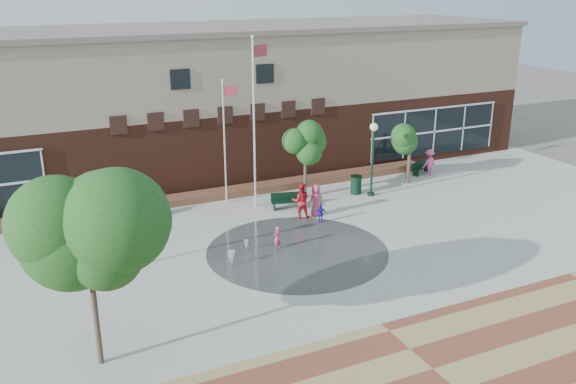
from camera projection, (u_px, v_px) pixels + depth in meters
name	position (u px, v px, depth m)	size (l,w,h in m)	color
ground	(328.00, 278.00, 25.61)	(120.00, 120.00, 0.00)	#666056
plaza_concrete	(288.00, 243.00, 29.03)	(46.00, 18.00, 0.01)	#A8A8A0
paver_band	(433.00, 369.00, 19.62)	(46.00, 6.00, 0.01)	brown
splash_pad	(297.00, 251.00, 28.17)	(8.40, 8.40, 0.01)	#383A3D
library_building	(199.00, 100.00, 39.04)	(44.40, 10.40, 9.20)	#59291D
flower_bed	(233.00, 195.00, 35.53)	(26.00, 1.20, 0.40)	maroon
flagpole_left	(255.00, 115.00, 32.13)	(1.03, 0.45, 9.26)	white
flagpole_right	(225.00, 136.00, 33.10)	(0.84, 0.28, 6.95)	white
lamp_left	(88.00, 222.00, 25.11)	(0.41, 0.41, 3.91)	black
lamp_right	(373.00, 151.00, 34.60)	(0.46, 0.46, 4.33)	black
bench_left	(147.00, 212.00, 32.13)	(2.09, 1.00, 1.02)	black
bench_mid	(288.00, 204.00, 33.31)	(1.89, 0.95, 0.92)	black
bench_right	(421.00, 170.00, 39.40)	(1.71, 1.05, 0.83)	black
trash_can	(356.00, 185.00, 35.63)	(0.67, 0.67, 1.10)	black
tree_big_left	(85.00, 225.00, 18.34)	(4.29, 4.29, 6.85)	#3F2F29
tree_mid	(306.00, 143.00, 34.13)	(2.64, 2.64, 4.45)	#3F2F29
tree_small_right	(410.00, 141.00, 36.72)	(2.19, 2.19, 3.73)	#3F2F29
water_jet_a	(232.00, 266.00, 26.74)	(0.34, 0.34, 0.67)	white
water_jet_b	(246.00, 251.00, 28.24)	(0.22, 0.22, 0.50)	white
child_splash	(277.00, 238.00, 28.26)	(0.41, 0.27, 1.12)	#D54986
adult_red	(301.00, 201.00, 31.83)	(0.94, 0.73, 1.93)	#B31822
adult_pink	(316.00, 200.00, 32.18)	(0.85, 0.55, 1.74)	#C43F69
child_blue	(321.00, 214.00, 31.35)	(0.60, 0.25, 1.02)	#2519AE
person_bench	(429.00, 163.00, 38.92)	(1.11, 0.64, 1.71)	#E15495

